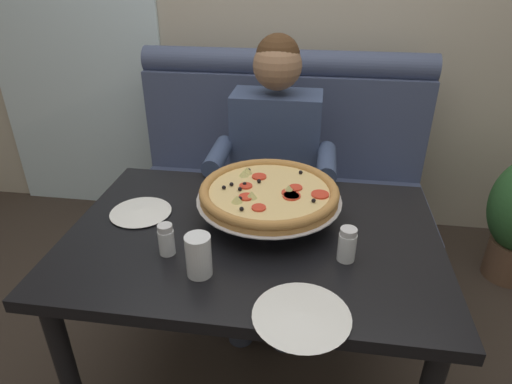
# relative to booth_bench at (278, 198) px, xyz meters

# --- Properties ---
(booth_bench) EXTENTS (1.52, 0.78, 1.13)m
(booth_bench) POSITION_rel_booth_bench_xyz_m (0.00, 0.00, 0.00)
(booth_bench) COLOR #424C6B
(booth_bench) RESTS_ON ground_plane
(dining_table) EXTENTS (1.20, 0.82, 0.76)m
(dining_table) POSITION_rel_booth_bench_xyz_m (0.00, -0.88, 0.26)
(dining_table) COLOR black
(dining_table) RESTS_ON ground_plane
(diner_main) EXTENTS (0.54, 0.64, 1.27)m
(diner_main) POSITION_rel_booth_bench_xyz_m (0.00, -0.27, 0.31)
(diner_main) COLOR #2D3342
(diner_main) RESTS_ON ground_plane
(pizza) EXTENTS (0.49, 0.49, 0.13)m
(pizza) POSITION_rel_booth_bench_xyz_m (0.04, -0.78, 0.46)
(pizza) COLOR silver
(pizza) RESTS_ON dining_table
(shaker_parmesan) EXTENTS (0.05, 0.05, 0.10)m
(shaker_parmesan) POSITION_rel_booth_bench_xyz_m (-0.24, -1.02, 0.40)
(shaker_parmesan) COLOR white
(shaker_parmesan) RESTS_ON dining_table
(shaker_pepper_flakes) EXTENTS (0.05, 0.05, 0.11)m
(shaker_pepper_flakes) POSITION_rel_booth_bench_xyz_m (0.30, -0.98, 0.41)
(shaker_pepper_flakes) COLOR white
(shaker_pepper_flakes) RESTS_ON dining_table
(plate_near_left) EXTENTS (0.25, 0.25, 0.02)m
(plate_near_left) POSITION_rel_booth_bench_xyz_m (0.18, -1.24, 0.37)
(plate_near_left) COLOR white
(plate_near_left) RESTS_ON dining_table
(plate_near_right) EXTENTS (0.21, 0.21, 0.02)m
(plate_near_right) POSITION_rel_booth_bench_xyz_m (-0.41, -0.81, 0.37)
(plate_near_right) COLOR white
(plate_near_right) RESTS_ON dining_table
(drinking_glass) EXTENTS (0.07, 0.07, 0.13)m
(drinking_glass) POSITION_rel_booth_bench_xyz_m (-0.12, -1.11, 0.42)
(drinking_glass) COLOR silver
(drinking_glass) RESTS_ON dining_table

